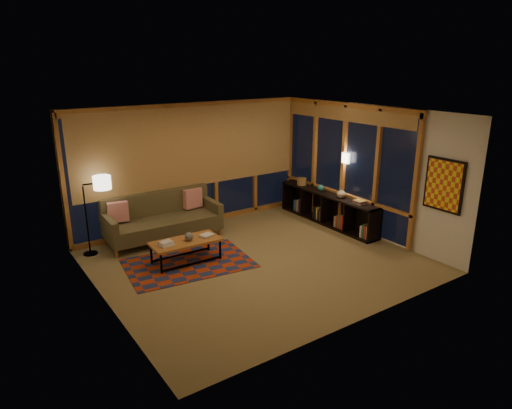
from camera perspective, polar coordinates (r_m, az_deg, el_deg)
floor at (r=8.48m, az=0.08°, el=-7.07°), size 5.50×5.00×0.01m
ceiling at (r=7.75m, az=0.08°, el=11.40°), size 5.50×5.00×0.01m
walls at (r=8.01m, az=0.08°, el=1.75°), size 5.51×5.01×2.70m
window_wall_back at (r=10.05m, az=-7.82°, el=4.84°), size 5.30×0.16×2.60m
window_wall_right at (r=10.14m, az=10.75°, el=4.80°), size 0.16×3.70×2.60m
wall_art at (r=8.64m, az=22.42°, el=2.27°), size 0.06×0.74×0.94m
wall_sconce at (r=9.95m, az=11.17°, el=5.72°), size 0.12×0.18×0.22m
sofa at (r=9.47m, az=-11.53°, el=-1.69°), size 2.32×1.00×0.94m
pillow_left at (r=9.32m, az=-16.83°, el=-1.15°), size 0.41×0.20×0.39m
pillow_right at (r=9.89m, az=-7.91°, el=0.59°), size 0.43×0.19×0.41m
area_rug at (r=8.47m, az=-8.43°, el=-7.26°), size 2.37×1.73×0.01m
coffee_table at (r=8.46m, az=-8.74°, el=-5.78°), size 1.27×0.61×0.42m
book_stack_a at (r=8.22m, az=-11.18°, el=-4.78°), size 0.27×0.23×0.07m
book_stack_b at (r=8.51m, az=-6.22°, el=-3.85°), size 0.24×0.21×0.04m
ceramic_pot at (r=8.35m, az=-8.41°, el=-3.96°), size 0.18×0.18×0.16m
floor_lamp at (r=9.07m, az=-20.45°, el=-1.45°), size 0.53×0.38×1.50m
bookshelf at (r=10.41m, az=8.91°, el=-0.47°), size 0.40×2.81×0.70m
basket at (r=10.91m, az=5.73°, el=2.88°), size 0.23×0.23×0.17m
teal_bowl at (r=10.46m, az=8.08°, el=2.08°), size 0.17×0.17×0.14m
vase at (r=9.99m, az=10.64°, el=1.41°), size 0.25×0.25×0.21m
shelf_book_stack at (r=9.67m, az=12.79°, el=0.30°), size 0.20×0.26×0.07m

